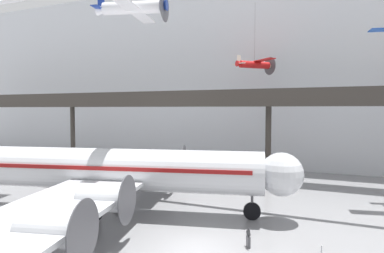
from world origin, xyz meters
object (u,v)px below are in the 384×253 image
at_px(airliner_silver_main, 103,170).
at_px(info_sign_pedestal, 248,240).
at_px(suspended_plane_red_highwing, 255,64).
at_px(suspended_plane_white_twin, 132,8).

relative_size(airliner_silver_main, info_sign_pedestal, 29.09).
bearing_deg(suspended_plane_red_highwing, airliner_silver_main, -159.92).
height_order(suspended_plane_red_highwing, info_sign_pedestal, suspended_plane_red_highwing).
bearing_deg(info_sign_pedestal, airliner_silver_main, 137.33).
height_order(airliner_silver_main, info_sign_pedestal, airliner_silver_main).
bearing_deg(info_sign_pedestal, suspended_plane_white_twin, 121.45).
bearing_deg(airliner_silver_main, info_sign_pedestal, -24.30).
height_order(airliner_silver_main, suspended_plane_red_highwing, suspended_plane_red_highwing).
distance_m(airliner_silver_main, suspended_plane_white_twin, 14.26).
relative_size(suspended_plane_red_highwing, info_sign_pedestal, 7.03).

